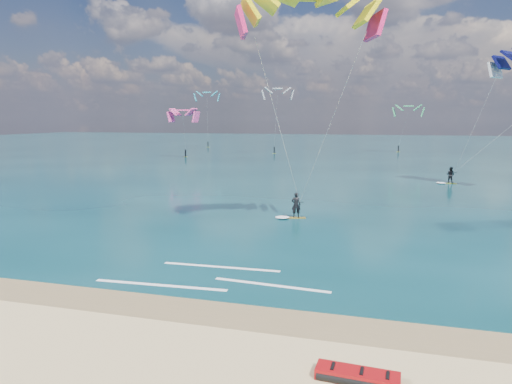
% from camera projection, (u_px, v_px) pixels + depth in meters
% --- Properties ---
extents(ground, '(320.00, 320.00, 0.00)m').
position_uv_depth(ground, '(316.00, 183.00, 53.16)').
color(ground, tan).
rests_on(ground, ground).
extents(wet_sand_strip, '(320.00, 2.40, 0.01)m').
position_uv_depth(wet_sand_strip, '(190.00, 309.00, 17.90)').
color(wet_sand_strip, olive).
rests_on(wet_sand_strip, ground).
extents(sea, '(320.00, 200.00, 0.04)m').
position_uv_depth(sea, '(351.00, 148.00, 114.16)').
color(sea, '#092F36').
rests_on(sea, ground).
extents(packed_kite_mid, '(2.60, 1.15, 0.36)m').
position_uv_depth(packed_kite_mid, '(357.00, 381.00, 13.02)').
color(packed_kite_mid, '#A30B0E').
rests_on(packed_kite_mid, ground).
extents(kitesurfer_main, '(9.01, 9.35, 15.93)m').
position_uv_depth(kitesurfer_main, '(302.00, 104.00, 29.25)').
color(kitesurfer_main, gold).
rests_on(kitesurfer_main, sea).
extents(kitesurfer_far, '(13.63, 9.96, 15.84)m').
position_uv_depth(kitesurfer_far, '(494.00, 112.00, 47.22)').
color(kitesurfer_far, '#CCE322').
rests_on(kitesurfer_far, sea).
extents(shoreline_foam, '(10.63, 3.62, 0.01)m').
position_uv_depth(shoreline_foam, '(215.00, 278.00, 21.24)').
color(shoreline_foam, white).
rests_on(shoreline_foam, ground).
extents(distant_kites, '(81.97, 32.81, 13.80)m').
position_uv_depth(distant_kites, '(313.00, 127.00, 92.49)').
color(distant_kites, '#F14692').
rests_on(distant_kites, ground).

